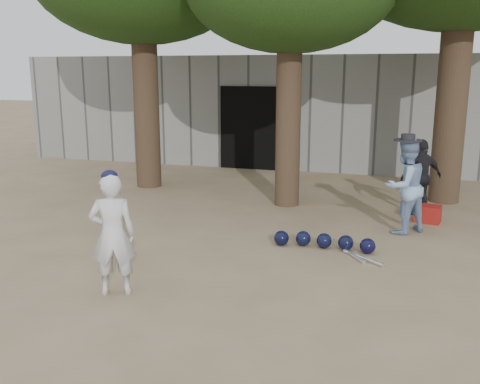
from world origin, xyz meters
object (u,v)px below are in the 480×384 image
(boy_player, at_px, (113,235))
(red_bag, at_px, (428,214))
(spectator_blue, at_px, (405,186))
(spectator_dark, at_px, (421,177))

(boy_player, distance_m, red_bag, 5.72)
(spectator_blue, height_order, spectator_dark, spectator_blue)
(spectator_dark, xyz_separation_m, red_bag, (0.14, -0.53, -0.55))
(spectator_blue, relative_size, spectator_dark, 1.11)
(red_bag, bearing_deg, spectator_dark, 105.20)
(spectator_dark, distance_m, red_bag, 0.78)
(boy_player, bearing_deg, red_bag, -154.00)
(spectator_blue, relative_size, red_bag, 3.70)
(boy_player, xyz_separation_m, red_bag, (3.69, 4.33, -0.58))
(spectator_blue, bearing_deg, red_bag, -163.12)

